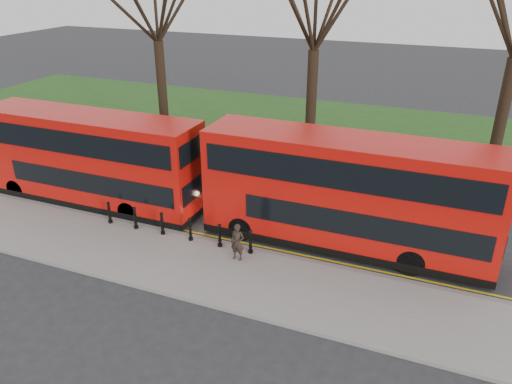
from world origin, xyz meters
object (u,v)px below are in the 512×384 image
at_px(bus_lead, 90,160).
at_px(bollard_row, 176,227).
at_px(bus_rear, 346,194).
at_px(pedestrian, 237,242).

bearing_deg(bus_lead, bollard_row, -17.27).
xyz_separation_m(bollard_row, bus_rear, (6.73, 2.29, 1.73)).
bearing_deg(bus_rear, pedestrian, -140.68).
height_order(bollard_row, bus_rear, bus_rear).
bearing_deg(bus_rear, bus_lead, -177.51).
relative_size(bollard_row, pedestrian, 4.56).
xyz_separation_m(bollard_row, bus_lead, (-5.64, 1.75, 1.62)).
distance_m(bollard_row, pedestrian, 3.23).
height_order(bollard_row, bus_lead, bus_lead).
distance_m(bus_lead, bus_rear, 12.38).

